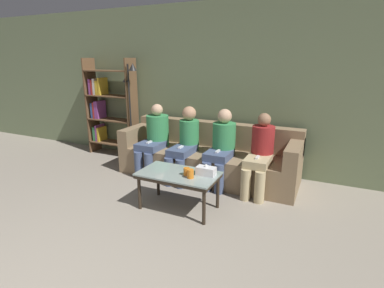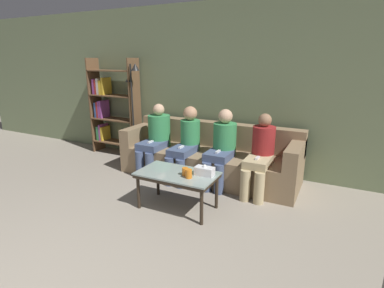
% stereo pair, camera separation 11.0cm
% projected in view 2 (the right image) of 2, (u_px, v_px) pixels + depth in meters
% --- Properties ---
extents(wall_back, '(12.00, 0.06, 2.60)m').
position_uv_depth(wall_back, '(223.00, 88.00, 4.73)').
color(wall_back, '#707F5B').
rests_on(wall_back, ground_plane).
extents(couch, '(2.68, 0.86, 0.80)m').
position_uv_depth(couch, '(210.00, 158.00, 4.58)').
color(couch, '#897051').
rests_on(couch, ground_plane).
extents(coffee_table, '(0.94, 0.53, 0.46)m').
position_uv_depth(coffee_table, '(177.00, 177.00, 3.54)').
color(coffee_table, '#8C9E99').
rests_on(coffee_table, ground_plane).
extents(cup_near_left, '(0.08, 0.08, 0.10)m').
position_uv_depth(cup_near_left, '(189.00, 174.00, 3.36)').
color(cup_near_left, orange).
rests_on(cup_near_left, coffee_table).
extents(cup_near_right, '(0.07, 0.07, 0.09)m').
position_uv_depth(cup_near_right, '(185.00, 171.00, 3.44)').
color(cup_near_right, orange).
rests_on(cup_near_right, coffee_table).
extents(tissue_box, '(0.22, 0.12, 0.13)m').
position_uv_depth(tissue_box, '(205.00, 171.00, 3.44)').
color(tissue_box, white).
rests_on(tissue_box, coffee_table).
extents(bookshelf, '(0.96, 0.32, 1.77)m').
position_uv_depth(bookshelf, '(110.00, 107.00, 5.59)').
color(bookshelf, brown).
rests_on(bookshelf, ground_plane).
extents(standing_lamp, '(0.31, 0.26, 1.68)m').
position_uv_depth(standing_lamp, '(133.00, 102.00, 5.14)').
color(standing_lamp, black).
rests_on(standing_lamp, ground_plane).
extents(seated_person_left_end, '(0.35, 0.67, 1.08)m').
position_uv_depth(seated_person_left_end, '(156.00, 137.00, 4.69)').
color(seated_person_left_end, '#47567A').
rests_on(seated_person_left_end, ground_plane).
extents(seated_person_mid_left, '(0.31, 0.69, 1.08)m').
position_uv_depth(seated_person_mid_left, '(186.00, 142.00, 4.42)').
color(seated_person_mid_left, '#47567A').
rests_on(seated_person_mid_left, ground_plane).
extents(seated_person_mid_right, '(0.33, 0.65, 1.08)m').
position_uv_depth(seated_person_mid_right, '(222.00, 146.00, 4.20)').
color(seated_person_mid_right, '#47567A').
rests_on(seated_person_mid_right, ground_plane).
extents(seated_person_right_end, '(0.31, 0.67, 1.06)m').
position_uv_depth(seated_person_right_end, '(261.00, 153.00, 3.94)').
color(seated_person_right_end, tan).
rests_on(seated_person_right_end, ground_plane).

